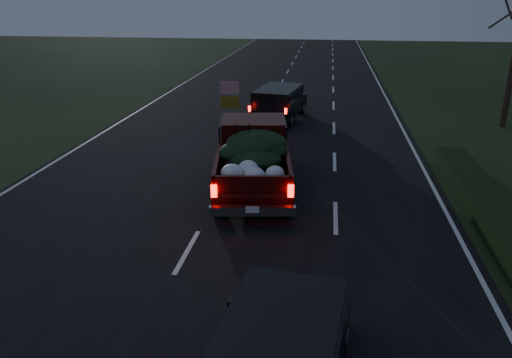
# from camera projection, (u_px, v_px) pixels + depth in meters

# --- Properties ---
(ground) EXTENTS (120.00, 120.00, 0.00)m
(ground) POSITION_uv_depth(u_px,v_px,m) (187.00, 252.00, 12.16)
(ground) COLOR black
(ground) RESTS_ON ground
(road_asphalt) EXTENTS (14.00, 120.00, 0.02)m
(road_asphalt) POSITION_uv_depth(u_px,v_px,m) (187.00, 252.00, 12.15)
(road_asphalt) COLOR black
(road_asphalt) RESTS_ON ground
(hedge_row) EXTENTS (1.00, 10.00, 0.60)m
(hedge_row) POSITION_uv_depth(u_px,v_px,m) (489.00, 210.00, 13.81)
(hedge_row) COLOR black
(hedge_row) RESTS_ON ground
(pickup_truck) EXTENTS (3.02, 6.07, 3.05)m
(pickup_truck) POSITION_uv_depth(u_px,v_px,m) (253.00, 153.00, 15.88)
(pickup_truck) COLOR #3F0A08
(pickup_truck) RESTS_ON ground
(lead_suv) EXTENTS (2.53, 4.77, 1.31)m
(lead_suv) POSITION_uv_depth(u_px,v_px,m) (279.00, 100.00, 24.55)
(lead_suv) COLOR black
(lead_suv) RESTS_ON ground
(rear_suv) EXTENTS (2.25, 4.41, 1.22)m
(rear_suv) POSITION_uv_depth(u_px,v_px,m) (279.00, 358.00, 7.30)
(rear_suv) COLOR black
(rear_suv) RESTS_ON ground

